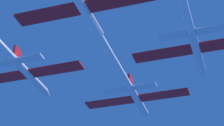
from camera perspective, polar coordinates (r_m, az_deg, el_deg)
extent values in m
cylinder|color=white|center=(80.49, 3.31, -4.82)|extent=(1.28, 11.67, 1.28)
cone|color=white|center=(86.75, 4.51, -6.81)|extent=(1.26, 2.57, 1.26)
ellipsoid|color=black|center=(82.97, 3.75, -5.24)|extent=(0.90, 2.33, 0.64)
cube|color=red|center=(81.23, -0.27, -5.14)|extent=(8.87, 2.57, 0.28)
cube|color=red|center=(79.04, 6.77, -4.13)|extent=(8.87, 2.57, 0.28)
cube|color=red|center=(77.21, 2.40, -2.31)|extent=(0.34, 2.10, 1.87)
cube|color=white|center=(76.90, 0.48, -3.55)|extent=(3.99, 1.54, 0.28)
cube|color=white|center=(75.71, 4.30, -2.98)|extent=(3.99, 1.54, 0.28)
cylinder|color=white|center=(74.35, -10.63, -1.61)|extent=(1.28, 11.67, 1.28)
cone|color=white|center=(79.90, -8.34, -4.02)|extent=(1.26, 2.57, 1.26)
ellipsoid|color=black|center=(76.58, -9.73, -2.16)|extent=(0.90, 2.33, 0.64)
cube|color=red|center=(76.26, -14.22, -1.95)|extent=(8.87, 2.57, 0.28)
cube|color=red|center=(71.84, -7.23, -0.80)|extent=(8.87, 2.57, 0.28)
cube|color=red|center=(71.69, -12.17, 1.25)|extent=(0.34, 2.10, 1.87)
cube|color=white|center=(71.94, -14.24, -0.06)|extent=(3.99, 1.54, 0.28)
cube|color=white|center=(69.54, -10.50, 0.62)|extent=(3.99, 1.54, 0.28)
cylinder|color=white|center=(67.04, 10.87, 1.60)|extent=(1.28, 11.67, 1.28)
cone|color=white|center=(73.14, 11.67, -1.29)|extent=(1.26, 2.57, 1.26)
ellipsoid|color=black|center=(69.50, 11.13, 0.88)|extent=(0.90, 2.33, 0.64)
cube|color=red|center=(67.09, 6.53, 1.17)|extent=(8.87, 2.57, 0.28)
cube|color=red|center=(64.05, 10.14, 4.95)|extent=(0.34, 2.10, 1.87)
cube|color=white|center=(63.20, 7.88, 3.53)|extent=(3.99, 1.54, 0.28)
cube|color=white|center=(62.82, 12.61, 4.30)|extent=(3.99, 1.54, 0.28)
cylinder|color=white|center=(58.44, -3.53, 6.86)|extent=(1.28, 11.67, 1.28)
cone|color=white|center=(63.83, -1.28, 3.11)|extent=(1.26, 2.57, 1.26)
ellipsoid|color=black|center=(60.67, -2.65, 5.85)|extent=(0.90, 2.33, 0.64)
cube|color=red|center=(59.72, -8.31, 6.23)|extent=(8.87, 2.57, 0.28)
cube|color=red|center=(56.72, 1.12, 8.17)|extent=(8.87, 2.57, 0.28)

